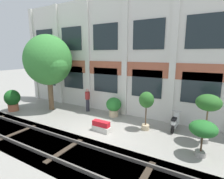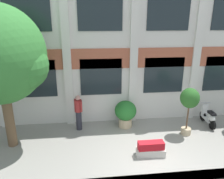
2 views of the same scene
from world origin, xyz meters
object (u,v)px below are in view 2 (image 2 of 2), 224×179
Objects in this scene: potted_plant_terracotta_small at (189,101)px; potted_plant_square_trough at (151,149)px; potted_plant_glazed_jar at (126,112)px; resident_by_doorway at (78,112)px; scooter_second_parked at (209,117)px.

potted_plant_terracotta_small is 2.71m from potted_plant_square_trough.
resident_by_doorway is at bearing -179.43° from potted_plant_glazed_jar.
potted_plant_glazed_jar is 0.91× the size of scooter_second_parked.
potted_plant_glazed_jar is at bearing 158.94° from potted_plant_terracotta_small.
scooter_second_parked is (3.90, -0.31, -0.28)m from potted_plant_glazed_jar.
potted_plant_glazed_jar is 2.44m from potted_plant_square_trough.
potted_plant_square_trough is 3.92m from scooter_second_parked.
potted_plant_terracotta_small is at bearing 117.09° from scooter_second_parked.
resident_by_doorway is at bearing 139.18° from potted_plant_square_trough.
potted_plant_glazed_jar is 1.16× the size of potted_plant_square_trough.
resident_by_doorway is at bearing 168.46° from potted_plant_terracotta_small.
potted_plant_terracotta_small reaches higher than potted_plant_glazed_jar.
potted_plant_terracotta_small is 1.67× the size of potted_plant_glazed_jar.
potted_plant_terracotta_small is 1.29× the size of resident_by_doorway.
scooter_second_parked is 6.05m from resident_by_doorway.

